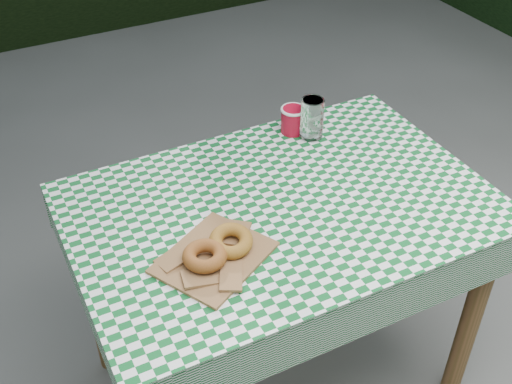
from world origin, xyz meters
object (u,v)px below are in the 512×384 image
paper_bag (214,257)px  coffee_mug (293,120)px  drinking_glass (312,118)px  table (279,300)px

paper_bag → coffee_mug: coffee_mug is taller
paper_bag → drinking_glass: 0.61m
paper_bag → coffee_mug: (0.45, 0.41, 0.03)m
paper_bag → drinking_glass: drinking_glass is taller
coffee_mug → table: bearing=-114.8°
coffee_mug → drinking_glass: size_ratio=1.15×
coffee_mug → drinking_glass: (0.04, -0.05, 0.02)m
paper_bag → drinking_glass: bearing=36.2°
table → drinking_glass: size_ratio=8.58×
table → drinking_glass: (0.24, 0.25, 0.45)m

